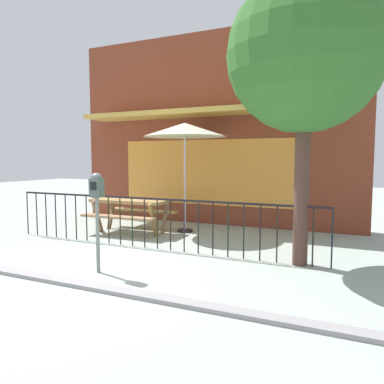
% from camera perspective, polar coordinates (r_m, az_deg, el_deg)
% --- Properties ---
extents(ground, '(40.00, 40.00, 0.00)m').
position_cam_1_polar(ground, '(5.91, -14.60, -11.77)').
color(ground, '#97A39B').
extents(pub_storefront, '(7.71, 1.50, 4.95)m').
position_cam_1_polar(pub_storefront, '(9.89, 3.18, 9.61)').
color(pub_storefront, '#541C1D').
rests_on(pub_storefront, ground).
extents(patio_fence_front, '(6.50, 0.04, 0.97)m').
position_cam_1_polar(patio_fence_front, '(7.06, -6.38, -3.38)').
color(patio_fence_front, black).
rests_on(patio_fence_front, ground).
extents(picnic_table_left, '(1.83, 1.40, 0.79)m').
position_cam_1_polar(picnic_table_left, '(8.64, -9.40, -2.18)').
color(picnic_table_left, '#997846').
rests_on(picnic_table_left, ground).
extents(patio_umbrella, '(1.91, 1.91, 2.52)m').
position_cam_1_polar(patio_umbrella, '(8.58, -1.12, 9.45)').
color(patio_umbrella, black).
rests_on(patio_umbrella, ground).
extents(parking_meter_near, '(0.18, 0.17, 1.50)m').
position_cam_1_polar(parking_meter_near, '(5.63, -14.48, -0.58)').
color(parking_meter_near, slate).
rests_on(parking_meter_near, ground).
extents(street_tree, '(2.42, 2.42, 4.52)m').
position_cam_1_polar(street_tree, '(6.29, 17.05, 19.52)').
color(street_tree, '#4B3127').
rests_on(street_tree, ground).
extents(curb_edge, '(10.79, 0.20, 0.11)m').
position_cam_1_polar(curb_edge, '(5.47, -18.76, -13.27)').
color(curb_edge, gray).
rests_on(curb_edge, ground).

